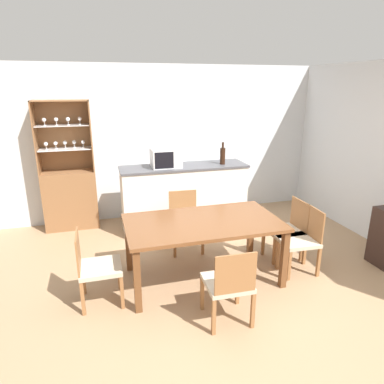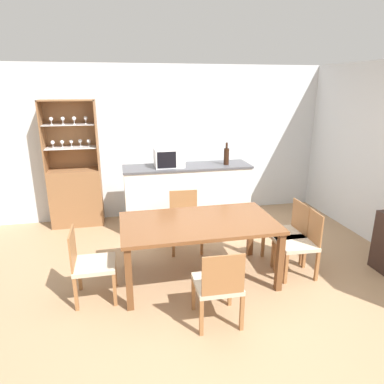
# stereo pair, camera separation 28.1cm
# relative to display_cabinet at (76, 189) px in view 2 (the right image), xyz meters

# --- Properties ---
(ground_plane) EXTENTS (18.00, 18.00, 0.00)m
(ground_plane) POSITION_rel_display_cabinet_xyz_m (1.72, -2.42, -0.60)
(ground_plane) COLOR #A37F5B
(wall_back) EXTENTS (6.80, 0.06, 2.55)m
(wall_back) POSITION_rel_display_cabinet_xyz_m (1.72, 0.21, 0.67)
(wall_back) COLOR silver
(wall_back) RESTS_ON ground_plane
(kitchen_counter) EXTENTS (1.99, 0.57, 1.02)m
(kitchen_counter) POSITION_rel_display_cabinet_xyz_m (1.75, -0.48, -0.10)
(kitchen_counter) COLOR silver
(kitchen_counter) RESTS_ON ground_plane
(display_cabinet) EXTENTS (0.81, 0.39, 2.01)m
(display_cabinet) POSITION_rel_display_cabinet_xyz_m (0.00, 0.00, 0.00)
(display_cabinet) COLOR brown
(display_cabinet) RESTS_ON ground_plane
(dining_table) EXTENTS (1.76, 0.99, 0.73)m
(dining_table) POSITION_rel_display_cabinet_xyz_m (1.56, -2.08, 0.05)
(dining_table) COLOR brown
(dining_table) RESTS_ON ground_plane
(dining_chair_side_left_near) EXTENTS (0.43, 0.43, 0.81)m
(dining_chair_side_left_near) POSITION_rel_display_cabinet_xyz_m (0.35, -2.22, -0.19)
(dining_chair_side_left_near) COLOR #C1B299
(dining_chair_side_left_near) RESTS_ON ground_plane
(dining_chair_head_far) EXTENTS (0.45, 0.45, 0.81)m
(dining_chair_head_far) POSITION_rel_display_cabinet_xyz_m (1.56, -1.26, -0.19)
(dining_chair_head_far) COLOR #C1B299
(dining_chair_head_far) RESTS_ON ground_plane
(dining_chair_head_near) EXTENTS (0.44, 0.44, 0.81)m
(dining_chair_head_near) POSITION_rel_display_cabinet_xyz_m (1.56, -2.90, -0.19)
(dining_chair_head_near) COLOR #C1B299
(dining_chair_head_near) RESTS_ON ground_plane
(dining_chair_side_right_near) EXTENTS (0.45, 0.45, 0.81)m
(dining_chair_side_right_near) POSITION_rel_display_cabinet_xyz_m (2.77, -2.23, -0.19)
(dining_chair_side_right_near) COLOR #C1B299
(dining_chair_side_right_near) RESTS_ON ground_plane
(dining_chair_side_right_far) EXTENTS (0.43, 0.43, 0.81)m
(dining_chair_side_right_far) POSITION_rel_display_cabinet_xyz_m (2.77, -1.93, -0.19)
(dining_chair_side_right_far) COLOR #C1B299
(dining_chair_side_right_far) RESTS_ON ground_plane
(microwave) EXTENTS (0.44, 0.36, 0.28)m
(microwave) POSITION_rel_display_cabinet_xyz_m (1.47, -0.48, 0.55)
(microwave) COLOR silver
(microwave) RESTS_ON kitchen_counter
(wine_bottle) EXTENTS (0.08, 0.08, 0.35)m
(wine_bottle) POSITION_rel_display_cabinet_xyz_m (2.37, -0.54, 0.55)
(wine_bottle) COLOR black
(wine_bottle) RESTS_ON kitchen_counter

